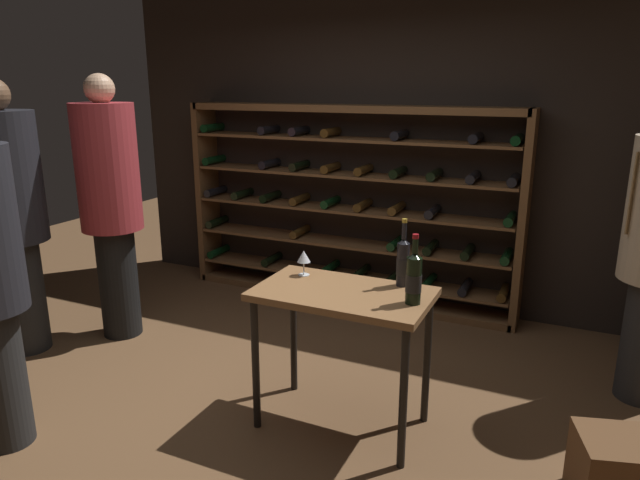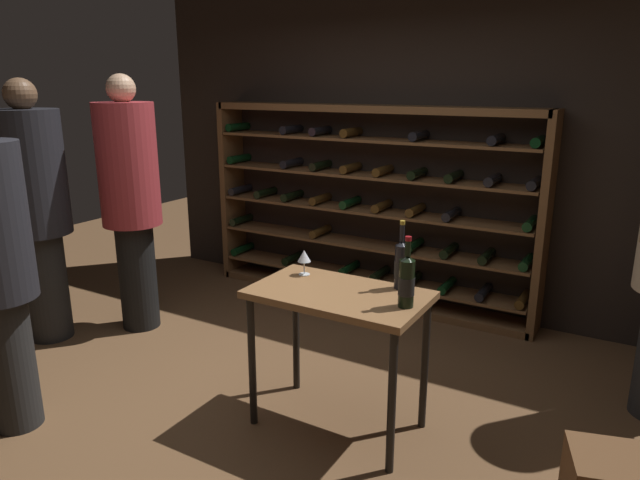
% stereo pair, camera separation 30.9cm
% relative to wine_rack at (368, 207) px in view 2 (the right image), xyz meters
% --- Properties ---
extents(ground_plane, '(10.31, 10.31, 0.00)m').
position_rel_wine_rack_xyz_m(ground_plane, '(0.30, -1.94, -0.88)').
color(ground_plane, brown).
extents(back_wall, '(5.24, 0.10, 2.87)m').
position_rel_wine_rack_xyz_m(back_wall, '(0.30, 0.21, 0.56)').
color(back_wall, black).
rests_on(back_wall, ground).
extents(wine_rack, '(3.08, 0.32, 1.77)m').
position_rel_wine_rack_xyz_m(wine_rack, '(0.00, 0.00, 0.00)').
color(wine_rack, brown).
rests_on(wine_rack, ground).
extents(tasting_table, '(0.97, 0.57, 0.84)m').
position_rel_wine_rack_xyz_m(tasting_table, '(0.74, -1.90, -0.15)').
color(tasting_table, brown).
rests_on(tasting_table, ground).
extents(person_host_in_suit, '(0.47, 0.46, 2.02)m').
position_rel_wine_rack_xyz_m(person_host_in_suit, '(-1.35, -1.47, 0.24)').
color(person_host_in_suit, black).
rests_on(person_host_in_suit, ground).
extents(person_guest_blue_shirt, '(0.49, 0.49, 1.99)m').
position_rel_wine_rack_xyz_m(person_guest_blue_shirt, '(-1.80, -1.98, 0.21)').
color(person_guest_blue_shirt, black).
rests_on(person_guest_blue_shirt, ground).
extents(wine_bottle_green_slim, '(0.07, 0.07, 0.39)m').
position_rel_wine_rack_xyz_m(wine_bottle_green_slim, '(1.01, -1.68, 0.10)').
color(wine_bottle_green_slim, black).
rests_on(wine_bottle_green_slim, tasting_table).
extents(wine_bottle_red_label, '(0.08, 0.08, 0.37)m').
position_rel_wine_rack_xyz_m(wine_bottle_red_label, '(1.14, -1.92, 0.10)').
color(wine_bottle_red_label, black).
rests_on(wine_bottle_red_label, tasting_table).
extents(wine_glass_stemmed_right, '(0.08, 0.08, 0.15)m').
position_rel_wine_rack_xyz_m(wine_glass_stemmed_right, '(0.43, -1.76, 0.07)').
color(wine_glass_stemmed_right, silver).
rests_on(wine_glass_stemmed_right, tasting_table).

